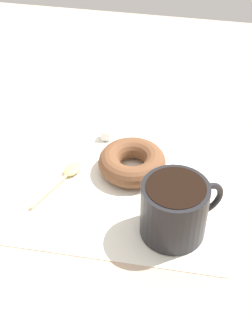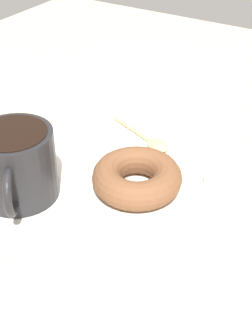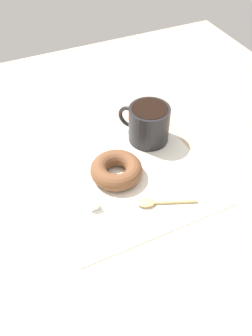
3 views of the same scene
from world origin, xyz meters
The scene contains 6 objects.
ground_plane centered at (0.00, 0.00, -1.00)cm, with size 120.00×120.00×2.00cm, color tan.
napkin centered at (2.58, 2.44, 0.15)cm, with size 32.54×32.54×0.30cm, color white.
coffee_cup centered at (11.96, 11.09, 4.67)cm, with size 9.51×11.17×8.45cm.
donut centered at (0.68, 3.04, 2.03)cm, with size 10.77×10.77×3.47cm, color brown.
spoon centered at (4.19, -6.82, 0.70)cm, with size 11.54×5.71×0.90cm.
sugar_cube centered at (-6.70, -2.94, 1.15)cm, with size 1.70×1.70×1.70cm, color white.
Camera 1 is at (55.96, 13.17, 50.50)cm, focal length 50.00 mm.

